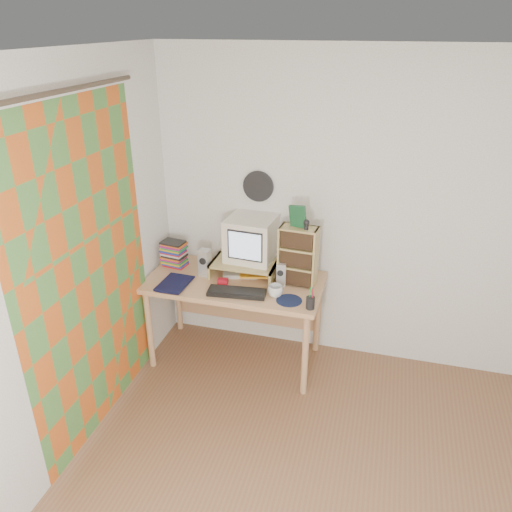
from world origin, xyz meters
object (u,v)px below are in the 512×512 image
Objects in this scene: desk at (237,291)px; mug at (275,291)px; dvd_stack at (174,251)px; crt_monitor at (250,240)px; cd_rack at (298,256)px; diary at (162,280)px; keyboard at (237,292)px.

mug is (0.37, -0.23, 0.18)m from desk.
dvd_stack is at bearing 163.31° from mug.
crt_monitor is at bearing 132.63° from mug.
dvd_stack is at bearing -177.21° from cd_rack.
desk is 3.82× the size of crt_monitor.
crt_monitor is at bearing 45.19° from desk.
cd_rack reaches higher than diary.
dvd_stack reaches higher than desk.
desk is 0.45m from crt_monitor.
crt_monitor is at bearing 11.32° from dvd_stack.
cd_rack reaches higher than mug.
crt_monitor is 1.38× the size of diary.
diary is at bearing -160.08° from cd_rack.
keyboard is (0.08, -0.27, 0.15)m from desk.
crt_monitor reaches higher than desk.
desk is 12.32× the size of mug.
diary is (-1.03, -0.27, -0.21)m from cd_rack.
desk is at bearing 2.98° from dvd_stack.
dvd_stack is 2.33× the size of mug.
mug is (0.94, -0.28, -0.09)m from dvd_stack.
desk is 0.32m from keyboard.
diary is (-0.62, 0.01, 0.01)m from keyboard.
keyboard is at bearing -139.83° from cd_rack.
cd_rack is at bearing 64.02° from mug.
cd_rack is (0.41, -0.07, -0.06)m from crt_monitor.
desk is 3.18× the size of keyboard.
desk is 0.62m from diary.
mug reaches higher than diary.
dvd_stack is 1.07m from cd_rack.
desk is 5.27× the size of diary.
dvd_stack reaches higher than keyboard.
cd_rack is (1.06, -0.04, 0.11)m from dvd_stack.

